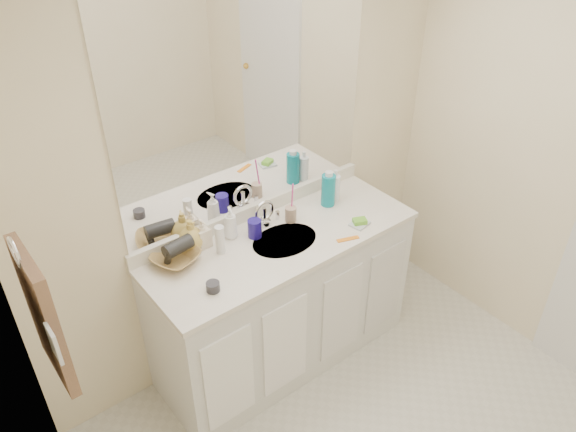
% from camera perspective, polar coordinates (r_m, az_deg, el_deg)
% --- Properties ---
extents(wall_back, '(2.60, 0.02, 2.40)m').
position_cam_1_polar(wall_back, '(3.00, -3.84, 5.12)').
color(wall_back, '#F6E7C0').
rests_on(wall_back, floor).
extents(vanity_cabinet, '(1.50, 0.55, 0.85)m').
position_cam_1_polar(vanity_cabinet, '(3.28, -0.55, -8.68)').
color(vanity_cabinet, silver).
rests_on(vanity_cabinet, floor).
extents(countertop, '(1.52, 0.57, 0.03)m').
position_cam_1_polar(countertop, '(2.99, -0.59, -2.50)').
color(countertop, white).
rests_on(countertop, vanity_cabinet).
extents(backsplash, '(1.52, 0.03, 0.08)m').
position_cam_1_polar(backsplash, '(3.14, -3.49, 0.55)').
color(backsplash, white).
rests_on(backsplash, countertop).
extents(sink_basin, '(0.37, 0.37, 0.02)m').
position_cam_1_polar(sink_basin, '(2.98, -0.36, -2.64)').
color(sink_basin, beige).
rests_on(sink_basin, countertop).
extents(faucet, '(0.02, 0.02, 0.11)m').
position_cam_1_polar(faucet, '(3.06, -2.43, -0.04)').
color(faucet, silver).
rests_on(faucet, countertop).
extents(mirror, '(1.48, 0.01, 1.20)m').
position_cam_1_polar(mirror, '(2.84, -4.05, 11.44)').
color(mirror, white).
rests_on(mirror, wall_back).
extents(blue_mug, '(0.08, 0.08, 0.10)m').
position_cam_1_polar(blue_mug, '(2.98, -3.41, -1.27)').
color(blue_mug, navy).
rests_on(blue_mug, countertop).
extents(tan_cup, '(0.07, 0.07, 0.09)m').
position_cam_1_polar(tan_cup, '(3.10, 0.28, 0.20)').
color(tan_cup, tan).
rests_on(tan_cup, countertop).
extents(toothbrush, '(0.02, 0.04, 0.18)m').
position_cam_1_polar(toothbrush, '(3.04, 0.43, 1.93)').
color(toothbrush, '#E53CA2').
rests_on(toothbrush, tan_cup).
extents(mouthwash_bottle, '(0.10, 0.10, 0.19)m').
position_cam_1_polar(mouthwash_bottle, '(3.22, 4.11, 2.64)').
color(mouthwash_bottle, '#0C7F90').
rests_on(mouthwash_bottle, countertop).
extents(clear_pump_bottle, '(0.06, 0.06, 0.15)m').
position_cam_1_polar(clear_pump_bottle, '(3.28, 4.80, 2.89)').
color(clear_pump_bottle, white).
rests_on(clear_pump_bottle, countertop).
extents(soap_dish, '(0.12, 0.10, 0.01)m').
position_cam_1_polar(soap_dish, '(3.11, 7.28, -0.80)').
color(soap_dish, silver).
rests_on(soap_dish, countertop).
extents(green_soap, '(0.09, 0.08, 0.03)m').
position_cam_1_polar(green_soap, '(3.10, 7.30, -0.52)').
color(green_soap, '#67B82D').
rests_on(green_soap, soap_dish).
extents(orange_comb, '(0.12, 0.06, 0.01)m').
position_cam_1_polar(orange_comb, '(2.99, 6.10, -2.34)').
color(orange_comb, orange).
rests_on(orange_comb, countertop).
extents(dark_jar, '(0.08, 0.08, 0.05)m').
position_cam_1_polar(dark_jar, '(2.67, -7.63, -7.13)').
color(dark_jar, '#2D2C31').
rests_on(dark_jar, countertop).
extents(extra_white_bottle, '(0.06, 0.06, 0.16)m').
position_cam_1_polar(extra_white_bottle, '(2.87, -6.91, -2.39)').
color(extra_white_bottle, white).
rests_on(extra_white_bottle, countertop).
extents(soap_bottle_white, '(0.09, 0.09, 0.19)m').
position_cam_1_polar(soap_bottle_white, '(2.96, -5.87, -0.68)').
color(soap_bottle_white, white).
rests_on(soap_bottle_white, countertop).
extents(soap_bottle_cream, '(0.08, 0.08, 0.16)m').
position_cam_1_polar(soap_bottle_cream, '(2.92, -8.69, -1.73)').
color(soap_bottle_cream, '#F6E5C9').
rests_on(soap_bottle_cream, countertop).
extents(soap_bottle_yellow, '(0.17, 0.17, 0.17)m').
position_cam_1_polar(soap_bottle_yellow, '(2.91, -9.82, -1.88)').
color(soap_bottle_yellow, gold).
rests_on(soap_bottle_yellow, countertop).
extents(wicker_basket, '(0.30, 0.30, 0.06)m').
position_cam_1_polar(wicker_basket, '(2.86, -11.32, -4.19)').
color(wicker_basket, olive).
rests_on(wicker_basket, countertop).
extents(hair_dryer, '(0.16, 0.09, 0.08)m').
position_cam_1_polar(hair_dryer, '(2.83, -11.11, -3.06)').
color(hair_dryer, black).
rests_on(hair_dryer, wicker_basket).
extents(towel_ring, '(0.01, 0.11, 0.11)m').
position_cam_1_polar(towel_ring, '(2.00, -26.01, -3.33)').
color(towel_ring, silver).
rests_on(towel_ring, wall_left).
extents(hand_towel, '(0.04, 0.32, 0.55)m').
position_cam_1_polar(hand_towel, '(2.18, -23.55, -9.42)').
color(hand_towel, brown).
rests_on(hand_towel, towel_ring).
extents(switch_plate, '(0.01, 0.08, 0.13)m').
position_cam_1_polar(switch_plate, '(2.00, -22.68, -11.90)').
color(switch_plate, silver).
rests_on(switch_plate, wall_left).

